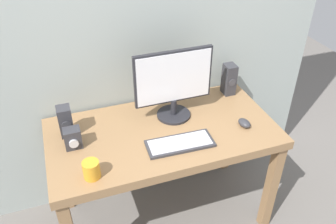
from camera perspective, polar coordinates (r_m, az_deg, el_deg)
The scene contains 9 objects.
ground_plane at distance 2.57m, azimuth -0.72°, elevation -16.24°, with size 6.00×6.00×0.00m, color slate.
desk at distance 2.10m, azimuth -0.85°, elevation -4.88°, with size 1.33×0.69×0.75m.
monitor at distance 2.04m, azimuth 0.90°, elevation 4.78°, with size 0.47×0.21×0.43m.
keyboard_primary at distance 1.93m, azimuth 1.96°, elevation -5.15°, with size 0.38×0.17×0.02m.
mouse at distance 2.11m, azimuth 12.35°, elevation -1.77°, with size 0.06×0.09×0.04m, color #333338.
speaker_right at distance 2.36m, azimuth 9.93°, elevation 5.27°, with size 0.07×0.09×0.21m.
speaker_left at distance 2.04m, azimuth -16.38°, elevation -1.46°, with size 0.08×0.09×0.18m.
audio_controller at distance 1.96m, azimuth -15.28°, elevation -4.16°, with size 0.09×0.08×0.12m.
coffee_mug at distance 1.77m, azimuth -12.39°, elevation -9.17°, with size 0.08×0.08×0.09m, color orange.
Camera 1 is at (-0.50, -1.53, 2.01)m, focal length 37.35 mm.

